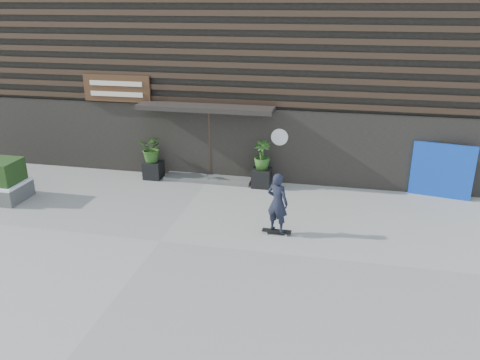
% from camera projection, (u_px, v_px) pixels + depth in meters
% --- Properties ---
extents(ground, '(80.00, 80.00, 0.00)m').
position_uv_depth(ground, '(160.00, 241.00, 12.52)').
color(ground, gray).
rests_on(ground, ground).
extents(entrance_step, '(3.00, 0.80, 0.12)m').
position_uv_depth(entrance_step, '(208.00, 178.00, 16.71)').
color(entrance_step, '#52524F').
rests_on(entrance_step, ground).
extents(planter_pot_left, '(0.60, 0.60, 0.60)m').
position_uv_depth(planter_pot_left, '(154.00, 170.00, 16.82)').
color(planter_pot_left, black).
rests_on(planter_pot_left, ground).
extents(bamboo_left, '(0.86, 0.75, 0.96)m').
position_uv_depth(bamboo_left, '(152.00, 148.00, 16.54)').
color(bamboo_left, '#2D591E').
rests_on(bamboo_left, planter_pot_left).
extents(planter_pot_right, '(0.60, 0.60, 0.60)m').
position_uv_depth(planter_pot_right, '(262.00, 178.00, 16.07)').
color(planter_pot_right, black).
rests_on(planter_pot_right, ground).
extents(bamboo_right, '(0.54, 0.54, 0.96)m').
position_uv_depth(bamboo_right, '(262.00, 155.00, 15.79)').
color(bamboo_right, '#2D591E').
rests_on(bamboo_right, planter_pot_right).
extents(blue_tarp, '(1.83, 0.44, 1.72)m').
position_uv_depth(blue_tarp, '(442.00, 171.00, 15.04)').
color(blue_tarp, '#0D37AE').
rests_on(blue_tarp, ground).
extents(building, '(18.00, 11.00, 8.00)m').
position_uv_depth(building, '(241.00, 46.00, 20.23)').
color(building, black).
rests_on(building, ground).
extents(skateboarder, '(0.78, 0.57, 1.71)m').
position_uv_depth(skateboarder, '(277.00, 203.00, 12.60)').
color(skateboarder, black).
rests_on(skateboarder, ground).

